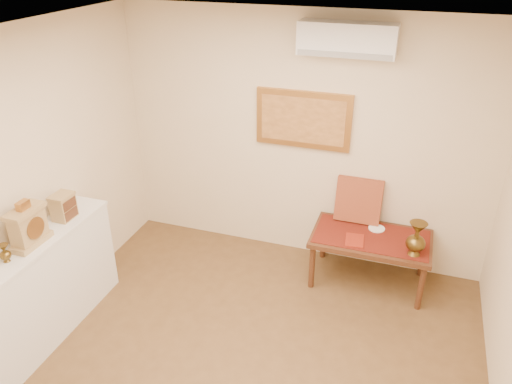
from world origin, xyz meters
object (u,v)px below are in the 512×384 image
at_px(low_table, 371,242).
at_px(mantel_clock, 28,226).
at_px(wooden_chest, 63,206).
at_px(brass_urn_tall, 417,235).
at_px(display_ledge, 30,300).

bearing_deg(low_table, mantel_clock, -146.87).
height_order(mantel_clock, wooden_chest, mantel_clock).
bearing_deg(brass_urn_tall, low_table, 155.64).
bearing_deg(wooden_chest, low_table, 25.62).
bearing_deg(low_table, display_ledge, -144.90).
bearing_deg(brass_urn_tall, display_ledge, -151.43).
xyz_separation_m(wooden_chest, low_table, (2.66, 1.28, -0.62)).
relative_size(mantel_clock, low_table, 0.34).
distance_m(mantel_clock, low_table, 3.24).
xyz_separation_m(display_ledge, wooden_chest, (0.01, 0.60, 0.61)).
distance_m(mantel_clock, wooden_chest, 0.46).
distance_m(brass_urn_tall, wooden_chest, 3.29).
xyz_separation_m(brass_urn_tall, mantel_clock, (-3.08, -1.54, 0.38)).
bearing_deg(wooden_chest, display_ledge, -91.01).
bearing_deg(mantel_clock, low_table, 33.13).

